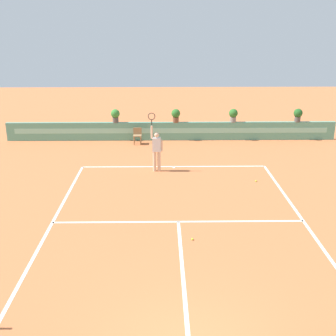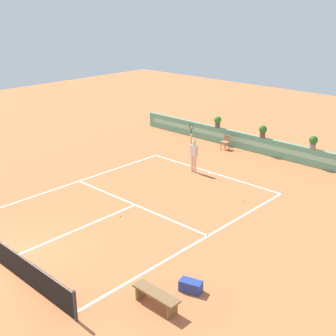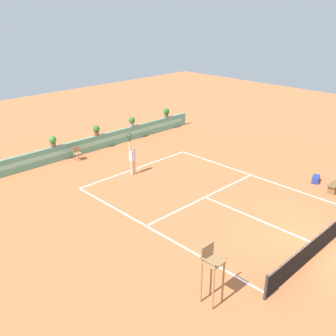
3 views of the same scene
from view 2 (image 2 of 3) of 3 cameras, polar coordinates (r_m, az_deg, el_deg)
name	(u,v)px [view 2 (image 2 of 3)]	position (r m, az deg, el deg)	size (l,w,h in m)	color
ground_plane	(128,208)	(19.83, -5.04, -5.04)	(60.00, 60.00, 0.00)	#C66B3D
court_lines	(140,203)	(20.26, -3.53, -4.40)	(8.32, 11.94, 0.01)	white
back_wall_barrier	(258,145)	(27.19, 11.36, 2.91)	(18.00, 0.21, 1.00)	#599E84
ball_kid_chair	(226,141)	(27.57, 7.33, 3.35)	(0.44, 0.44, 0.85)	#99754C
bench_courtside	(156,296)	(13.71, -1.52, -15.92)	(1.60, 0.44, 0.51)	brown
gear_bag	(191,286)	(14.47, 2.90, -14.70)	(0.70, 0.36, 0.36)	navy
tennis_player	(194,153)	(23.50, 3.28, 1.92)	(0.62, 0.22, 2.58)	beige
tennis_ball_near_baseline	(120,216)	(19.08, -6.10, -6.04)	(0.07, 0.07, 0.07)	#CCE033
tennis_ball_mid_court	(243,201)	(20.59, 9.51, -4.14)	(0.07, 0.07, 0.07)	#CCE033
potted_plant_right	(313,141)	(25.43, 17.92, 3.24)	(0.48, 0.48, 0.72)	gray
potted_plant_left	(218,121)	(28.57, 6.31, 5.95)	(0.48, 0.48, 0.72)	#514C47
potted_plant_centre	(263,131)	(26.82, 11.92, 4.67)	(0.48, 0.48, 0.72)	brown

